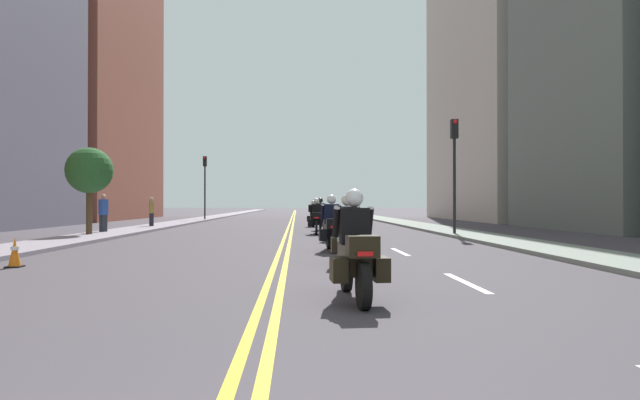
% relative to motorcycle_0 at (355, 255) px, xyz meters
% --- Properties ---
extents(ground_plane, '(264.00, 264.00, 0.00)m').
position_rel_motorcycle_0_xyz_m(ground_plane, '(-1.19, 41.69, -0.64)').
color(ground_plane, '#423D44').
extents(sidewalk_left, '(2.21, 144.00, 0.12)m').
position_rel_motorcycle_0_xyz_m(sidewalk_left, '(-8.86, 41.69, -0.58)').
color(sidewalk_left, gray).
rests_on(sidewalk_left, ground).
extents(sidewalk_right, '(2.21, 144.00, 0.12)m').
position_rel_motorcycle_0_xyz_m(sidewalk_right, '(6.47, 41.69, -0.58)').
color(sidewalk_right, gray).
rests_on(sidewalk_right, ground).
extents(centreline_yellow_inner, '(0.12, 132.00, 0.01)m').
position_rel_motorcycle_0_xyz_m(centreline_yellow_inner, '(-1.31, 41.69, -0.64)').
color(centreline_yellow_inner, yellow).
rests_on(centreline_yellow_inner, ground).
extents(centreline_yellow_outer, '(0.12, 132.00, 0.01)m').
position_rel_motorcycle_0_xyz_m(centreline_yellow_outer, '(-1.07, 41.69, -0.64)').
color(centreline_yellow_outer, yellow).
rests_on(centreline_yellow_outer, ground).
extents(lane_dashes_white, '(0.14, 56.40, 0.01)m').
position_rel_motorcycle_0_xyz_m(lane_dashes_white, '(2.09, 22.69, -0.64)').
color(lane_dashes_white, silver).
rests_on(lane_dashes_white, ground).
extents(building_right_1, '(8.65, 12.16, 20.79)m').
position_rel_motorcycle_0_xyz_m(building_right_1, '(16.82, 20.24, 9.75)').
color(building_right_1, slate).
rests_on(building_right_1, ground).
extents(building_left_2, '(7.74, 19.08, 29.13)m').
position_rel_motorcycle_0_xyz_m(building_left_2, '(-18.75, 41.04, 13.92)').
color(building_left_2, brown).
rests_on(building_left_2, ground).
extents(building_right_2, '(8.92, 19.74, 30.10)m').
position_rel_motorcycle_0_xyz_m(building_right_2, '(16.95, 38.04, 14.41)').
color(building_right_2, beige).
rests_on(building_right_2, ground).
extents(motorcycle_0, '(0.78, 2.12, 1.57)m').
position_rel_motorcycle_0_xyz_m(motorcycle_0, '(0.00, 0.00, 0.00)').
color(motorcycle_0, black).
rests_on(motorcycle_0, ground).
extents(motorcycle_1, '(0.76, 2.18, 1.57)m').
position_rel_motorcycle_0_xyz_m(motorcycle_1, '(0.29, 4.25, -0.01)').
color(motorcycle_1, black).
rests_on(motorcycle_1, ground).
extents(motorcycle_2, '(0.77, 2.07, 1.62)m').
position_rel_motorcycle_0_xyz_m(motorcycle_2, '(0.17, 7.94, 0.01)').
color(motorcycle_2, black).
rests_on(motorcycle_2, ground).
extents(motorcycle_3, '(0.78, 2.20, 1.62)m').
position_rel_motorcycle_0_xyz_m(motorcycle_3, '(0.48, 12.25, 0.01)').
color(motorcycle_3, black).
rests_on(motorcycle_3, ground).
extents(motorcycle_4, '(0.78, 2.17, 1.61)m').
position_rel_motorcycle_0_xyz_m(motorcycle_4, '(0.05, 16.76, 0.03)').
color(motorcycle_4, black).
rests_on(motorcycle_4, ground).
extents(motorcycle_5, '(0.78, 2.19, 1.66)m').
position_rel_motorcycle_0_xyz_m(motorcycle_5, '(0.38, 20.17, 0.03)').
color(motorcycle_5, black).
rests_on(motorcycle_5, ground).
extents(motorcycle_6, '(0.76, 2.06, 1.56)m').
position_rel_motorcycle_0_xyz_m(motorcycle_6, '(0.15, 24.63, -0.01)').
color(motorcycle_6, black).
rests_on(motorcycle_6, ground).
extents(traffic_cone_1, '(0.31, 0.31, 0.64)m').
position_rel_motorcycle_0_xyz_m(traffic_cone_1, '(-6.84, 4.35, -0.33)').
color(traffic_cone_1, black).
rests_on(traffic_cone_1, ground).
extents(traffic_light_near, '(0.28, 0.38, 4.89)m').
position_rel_motorcycle_0_xyz_m(traffic_light_near, '(5.76, 14.95, 2.74)').
color(traffic_light_near, black).
rests_on(traffic_light_near, ground).
extents(traffic_light_far, '(0.28, 0.38, 5.14)m').
position_rel_motorcycle_0_xyz_m(traffic_light_far, '(-8.15, 36.23, 2.89)').
color(traffic_light_far, black).
rests_on(traffic_light_far, ground).
extents(pedestrian_0, '(0.34, 0.42, 1.72)m').
position_rel_motorcycle_0_xyz_m(pedestrian_0, '(-8.90, 23.11, 0.25)').
color(pedestrian_0, '#22222C').
rests_on(pedestrian_0, ground).
extents(pedestrian_1, '(0.36, 0.42, 1.78)m').
position_rel_motorcycle_0_xyz_m(pedestrian_1, '(-9.41, 17.02, 0.28)').
color(pedestrian_1, '#282E37').
rests_on(pedestrian_1, ground).
extents(street_tree_1, '(1.87, 1.87, 3.66)m').
position_rel_motorcycle_0_xyz_m(street_tree_1, '(-9.29, 15.04, 2.05)').
color(street_tree_1, '#4A3921').
rests_on(street_tree_1, ground).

